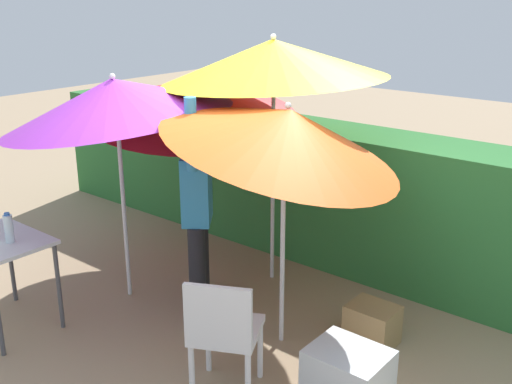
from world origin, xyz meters
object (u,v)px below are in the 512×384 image
(umbrella_orange, at_px, (286,130))
(chair_plastic, at_px, (224,330))
(umbrella_navy, at_px, (193,97))
(crate_cardboard, at_px, (372,325))
(cooler_box, at_px, (348,375))
(person_vendor, at_px, (197,208))
(umbrella_rainbow, at_px, (115,99))
(folding_table, at_px, (0,250))
(umbrella_yellow, at_px, (274,60))
(bottle_water, at_px, (9,228))

(umbrella_orange, height_order, chair_plastic, umbrella_orange)
(umbrella_orange, distance_m, umbrella_navy, 1.85)
(crate_cardboard, bearing_deg, cooler_box, -73.39)
(umbrella_navy, bearing_deg, person_vendor, -44.51)
(umbrella_rainbow, xyz_separation_m, crate_cardboard, (2.08, 0.69, -1.62))
(cooler_box, distance_m, folding_table, 2.84)
(chair_plastic, relative_size, crate_cardboard, 2.42)
(person_vendor, distance_m, cooler_box, 1.79)
(umbrella_rainbow, distance_m, chair_plastic, 2.13)
(folding_table, bearing_deg, umbrella_navy, 85.43)
(umbrella_yellow, bearing_deg, chair_plastic, -62.16)
(umbrella_yellow, relative_size, crate_cardboard, 6.23)
(umbrella_yellow, xyz_separation_m, folding_table, (-1.13, -2.05, -1.38))
(cooler_box, bearing_deg, umbrella_yellow, 143.55)
(umbrella_navy, bearing_deg, bottle_water, -90.91)
(umbrella_rainbow, height_order, umbrella_orange, umbrella_rainbow)
(umbrella_navy, relative_size, crate_cardboard, 5.76)
(umbrella_orange, xyz_separation_m, folding_table, (-1.85, -1.28, -1.00))
(umbrella_yellow, bearing_deg, umbrella_navy, -178.77)
(umbrella_orange, relative_size, umbrella_navy, 0.99)
(crate_cardboard, bearing_deg, umbrella_yellow, 162.83)
(umbrella_navy, xyz_separation_m, crate_cardboard, (2.27, -0.38, -1.47))
(umbrella_yellow, distance_m, crate_cardboard, 2.33)
(crate_cardboard, bearing_deg, bottle_water, -144.79)
(umbrella_rainbow, xyz_separation_m, person_vendor, (0.69, 0.22, -0.85))
(umbrella_orange, bearing_deg, umbrella_navy, 155.78)
(person_vendor, relative_size, crate_cardboard, 5.10)
(umbrella_navy, distance_m, crate_cardboard, 2.73)
(umbrella_orange, distance_m, cooler_box, 1.73)
(cooler_box, height_order, folding_table, folding_table)
(cooler_box, distance_m, crate_cardboard, 0.75)
(person_vendor, relative_size, folding_table, 2.35)
(person_vendor, height_order, cooler_box, person_vendor)
(person_vendor, height_order, chair_plastic, person_vendor)
(bottle_water, bearing_deg, umbrella_yellow, 63.75)
(umbrella_orange, distance_m, umbrella_yellow, 1.12)
(crate_cardboard, xyz_separation_m, bottle_water, (-2.30, -1.62, 0.72))
(umbrella_rainbow, bearing_deg, crate_cardboard, 18.45)
(umbrella_yellow, relative_size, umbrella_navy, 1.08)
(bottle_water, bearing_deg, chair_plastic, 12.44)
(crate_cardboard, distance_m, bottle_water, 2.90)
(crate_cardboard, xyz_separation_m, folding_table, (-2.43, -1.65, 0.52))
(umbrella_navy, height_order, cooler_box, umbrella_navy)
(person_vendor, distance_m, chair_plastic, 1.27)
(umbrella_orange, distance_m, chair_plastic, 1.44)
(umbrella_navy, bearing_deg, umbrella_yellow, 1.23)
(umbrella_yellow, xyz_separation_m, cooler_box, (1.51, -1.12, -1.87))
(person_vendor, relative_size, cooler_box, 3.68)
(umbrella_navy, relative_size, person_vendor, 1.13)
(umbrella_orange, distance_m, crate_cardboard, 1.67)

